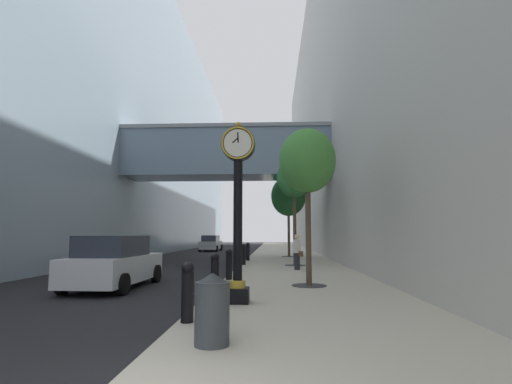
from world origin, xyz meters
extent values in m
plane|color=black|center=(0.00, 27.00, 0.00)|extent=(110.00, 110.00, 0.00)
cube|color=#BCB29E|center=(2.75, 30.00, 0.07)|extent=(5.50, 80.00, 0.14)
cube|color=#93A8B7|center=(-12.62, 30.00, 12.74)|extent=(9.00, 80.00, 25.49)
cube|color=slate|center=(-1.31, 22.05, 7.07)|extent=(14.21, 3.20, 3.06)
cube|color=gray|center=(-1.31, 22.05, 8.72)|extent=(14.21, 3.40, 0.24)
cube|color=#B7B2A8|center=(10.00, 30.00, 13.41)|extent=(9.00, 80.00, 26.81)
cube|color=black|center=(0.95, 5.86, 0.32)|extent=(0.55, 0.55, 0.35)
cylinder|color=gold|center=(0.95, 5.86, 0.58)|extent=(0.38, 0.38, 0.18)
cylinder|color=black|center=(0.95, 5.86, 2.12)|extent=(0.22, 0.22, 2.91)
cylinder|color=black|center=(0.95, 5.86, 4.00)|extent=(0.84, 0.28, 0.84)
torus|color=gold|center=(0.95, 5.71, 4.00)|extent=(0.82, 0.05, 0.82)
cylinder|color=silver|center=(0.95, 5.71, 4.00)|extent=(0.69, 0.01, 0.69)
cylinder|color=silver|center=(0.95, 6.01, 4.00)|extent=(0.69, 0.01, 0.69)
sphere|color=gold|center=(0.95, 5.86, 4.49)|extent=(0.16, 0.16, 0.16)
cube|color=black|center=(0.89, 5.71, 4.05)|extent=(0.15, 0.01, 0.13)
cube|color=black|center=(0.96, 5.71, 4.13)|extent=(0.05, 0.01, 0.26)
cylinder|color=black|center=(0.20, 3.78, 0.60)|extent=(0.24, 0.24, 0.92)
sphere|color=black|center=(0.20, 3.78, 1.13)|extent=(0.25, 0.25, 0.25)
cylinder|color=black|center=(0.20, 7.16, 0.60)|extent=(0.24, 0.24, 0.92)
sphere|color=black|center=(0.20, 7.16, 1.13)|extent=(0.25, 0.25, 0.25)
cylinder|color=black|center=(0.20, 10.55, 0.60)|extent=(0.24, 0.24, 0.92)
sphere|color=black|center=(0.20, 10.55, 1.13)|extent=(0.25, 0.25, 0.25)
cylinder|color=black|center=(0.20, 13.94, 0.60)|extent=(0.24, 0.24, 0.92)
sphere|color=black|center=(0.20, 13.94, 1.13)|extent=(0.25, 0.25, 0.25)
cylinder|color=black|center=(0.20, 17.33, 0.60)|extent=(0.24, 0.24, 0.92)
sphere|color=black|center=(0.20, 17.33, 1.13)|extent=(0.25, 0.25, 0.25)
cylinder|color=black|center=(0.20, 20.72, 0.60)|extent=(0.24, 0.24, 0.92)
sphere|color=black|center=(0.20, 20.72, 1.13)|extent=(0.25, 0.25, 0.25)
cylinder|color=#333335|center=(2.94, 9.00, 0.15)|extent=(1.10, 1.10, 0.02)
cylinder|color=#4C3D2D|center=(2.94, 9.00, 1.81)|extent=(0.18, 0.18, 3.34)
ellipsoid|color=#428438|center=(2.94, 9.00, 4.17)|extent=(1.84, 1.84, 2.12)
cylinder|color=#333335|center=(2.94, 17.02, 0.15)|extent=(1.10, 1.10, 0.02)
cylinder|color=#4C3D2D|center=(2.94, 17.02, 2.11)|extent=(0.18, 0.18, 3.94)
ellipsoid|color=#2D7033|center=(2.94, 17.02, 4.77)|extent=(1.84, 1.84, 2.12)
cylinder|color=#333335|center=(2.94, 25.04, 0.15)|extent=(1.10, 1.10, 0.02)
cylinder|color=brown|center=(2.94, 25.04, 1.88)|extent=(0.18, 0.18, 3.48)
ellipsoid|color=#23602D|center=(2.94, 25.04, 4.59)|extent=(2.57, 2.57, 2.96)
cylinder|color=#383D42|center=(0.90, 2.32, 0.60)|extent=(0.52, 0.52, 0.92)
cone|color=#272A2E|center=(0.90, 2.32, 1.11)|extent=(0.53, 0.53, 0.16)
cylinder|color=#23232D|center=(2.89, 14.56, 0.52)|extent=(0.37, 0.37, 0.77)
cylinder|color=silver|center=(2.89, 14.56, 1.22)|extent=(0.48, 0.48, 0.62)
sphere|color=beige|center=(2.89, 14.56, 1.64)|extent=(0.23, 0.23, 0.23)
cube|color=brown|center=(3.07, 14.42, 0.87)|extent=(0.22, 0.23, 0.24)
cube|color=#B7BABF|center=(-4.80, 37.31, 0.62)|extent=(1.80, 4.48, 0.80)
cube|color=#282D38|center=(-4.81, 37.09, 1.32)|extent=(1.56, 2.51, 0.65)
cylinder|color=black|center=(-5.65, 38.84, 0.32)|extent=(0.23, 0.64, 0.64)
cylinder|color=black|center=(-3.91, 38.81, 0.32)|extent=(0.23, 0.64, 0.64)
cylinder|color=black|center=(-5.69, 35.81, 0.32)|extent=(0.23, 0.64, 0.64)
cylinder|color=black|center=(-3.96, 35.78, 0.32)|extent=(0.23, 0.64, 0.64)
cube|color=silver|center=(-3.46, 9.27, 0.64)|extent=(1.88, 4.51, 0.83)
cube|color=#282D38|center=(-3.46, 9.05, 1.38)|extent=(1.64, 2.53, 0.68)
cylinder|color=black|center=(-4.34, 10.81, 0.32)|extent=(0.23, 0.64, 0.64)
cylinder|color=black|center=(-2.53, 10.78, 0.32)|extent=(0.23, 0.64, 0.64)
cylinder|color=black|center=(-4.39, 7.76, 0.32)|extent=(0.23, 0.64, 0.64)
cylinder|color=black|center=(-2.58, 7.73, 0.32)|extent=(0.23, 0.64, 0.64)
camera|label=1|loc=(1.82, -3.54, 1.77)|focal=27.11mm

